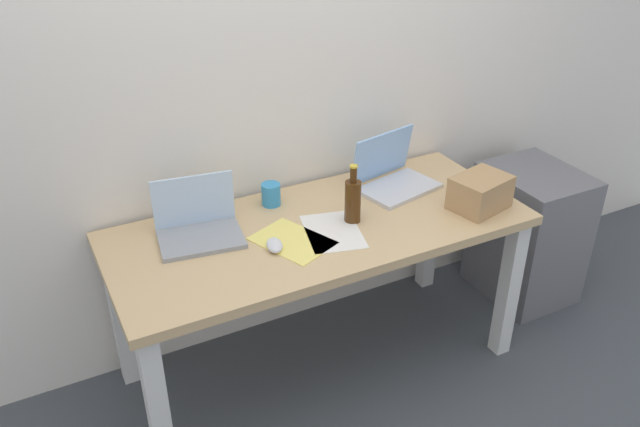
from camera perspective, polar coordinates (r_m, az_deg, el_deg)
name	(u,v)px	position (r m, az deg, el deg)	size (l,w,h in m)	color
ground_plane	(320,363)	(3.04, 0.00, -12.92)	(8.00, 8.00, 0.00)	#42474C
back_wall	(273,58)	(2.73, -4.15, 13.45)	(5.20, 0.08, 2.60)	silver
desk	(320,245)	(2.66, 0.00, -2.81)	(1.69, 0.72, 0.73)	tan
laptop_left	(199,226)	(2.54, -10.58, -1.05)	(0.35, 0.27, 0.22)	gray
laptop_right	(393,176)	(2.89, 6.39, 3.27)	(0.38, 0.31, 0.24)	silver
beer_bottle	(353,200)	(2.59, 2.89, 1.21)	(0.07, 0.07, 0.25)	#47280F
computer_mouse	(274,245)	(2.44, -4.00, -2.78)	(0.06, 0.10, 0.03)	silver
cardboard_box	(480,193)	(2.77, 13.83, 1.80)	(0.23, 0.18, 0.14)	tan
coffee_mug	(271,194)	(2.73, -4.31, 1.68)	(0.08, 0.08, 0.10)	#338CC6
paper_sheet_center	(333,231)	(2.55, 1.13, -1.58)	(0.21, 0.30, 0.00)	white
paper_yellow_folder	(292,241)	(2.50, -2.44, -2.40)	(0.21, 0.30, 0.00)	#F4E06B
filing_cabinet	(528,233)	(3.46, 17.73, -1.68)	(0.40, 0.48, 0.68)	slate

